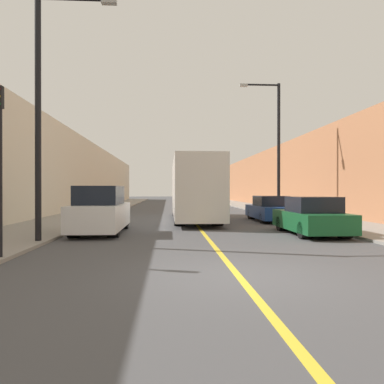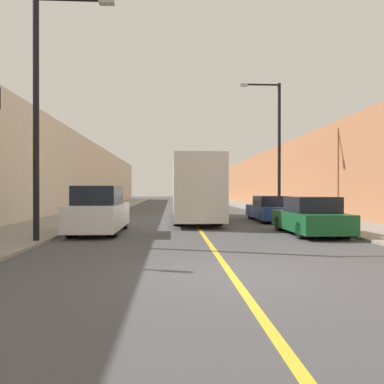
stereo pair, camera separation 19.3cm
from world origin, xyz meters
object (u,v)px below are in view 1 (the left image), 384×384
Objects in this scene: parked_suv_left at (101,211)px; street_lamp_left at (45,101)px; traffic_light at (0,164)px; car_right_near at (311,217)px; car_right_mid at (270,210)px; street_lamp_right at (276,141)px; bus at (194,189)px.

street_lamp_left reaches higher than parked_suv_left.
parked_suv_left is 1.17× the size of traffic_light.
car_right_mid is (0.10, 6.46, -0.02)m from car_right_near.
traffic_light is at bearing -130.97° from car_right_mid.
car_right_mid is at bearing 40.61° from street_lamp_left.
street_lamp_right reaches higher than traffic_light.
car_right_near is at bearing 26.79° from traffic_light.
traffic_light reaches higher than car_right_mid.
street_lamp_left is 15.68m from street_lamp_right.
parked_suv_left is (-4.25, -6.48, -0.96)m from bus.
street_lamp_right is (10.95, 11.22, 0.25)m from street_lamp_left.
parked_suv_left is 1.14× the size of car_right_near.
bus is at bearing 65.61° from traffic_light.
car_right_mid is at bearing 49.03° from traffic_light.
traffic_light is (-9.82, -4.96, 1.72)m from car_right_near.
car_right_near reaches higher than car_right_mid.
bus is 13.69m from traffic_light.
traffic_light is at bearing -114.39° from bus.
street_lamp_right reaches higher than bus.
car_right_near is at bearing -97.66° from street_lamp_right.
car_right_near is (8.42, -1.02, -0.21)m from parked_suv_left.
car_right_mid is 1.14× the size of traffic_light.
traffic_light is at bearing -153.21° from car_right_near.
bus is 1.34× the size of street_lamp_right.
street_lamp_right reaches higher than street_lamp_left.
car_right_mid is (4.27, -1.04, -1.19)m from bus.
parked_suv_left is at bearing -139.48° from street_lamp_right.
street_lamp_left reaches higher than traffic_light.
street_lamp_right is at bearing 52.15° from traffic_light.
street_lamp_left is at bearing -139.39° from car_right_mid.
traffic_light is at bearing -92.27° from street_lamp_left.
street_lamp_left is 0.94× the size of street_lamp_right.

